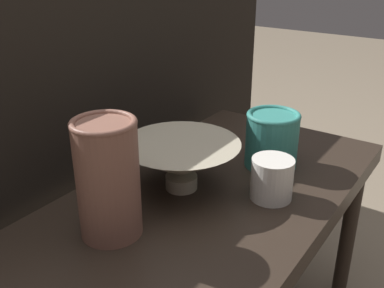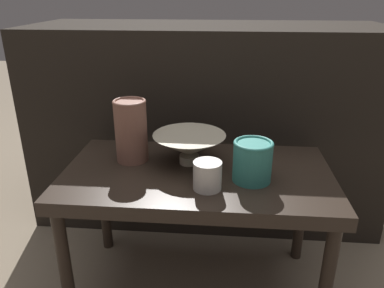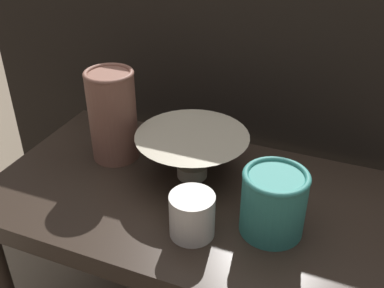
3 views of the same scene
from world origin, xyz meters
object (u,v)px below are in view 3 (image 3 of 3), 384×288
at_px(cup, 192,215).
at_px(vase_textured_left, 113,114).
at_px(vase_colorful_right, 274,201).
at_px(bowl, 192,151).

bearing_deg(cup, vase_textured_left, 145.83).
xyz_separation_m(vase_textured_left, cup, (0.24, -0.16, -0.06)).
distance_m(vase_textured_left, vase_colorful_right, 0.37).
distance_m(vase_textured_left, cup, 0.29).
bearing_deg(cup, vase_colorful_right, 25.89).
xyz_separation_m(vase_textured_left, vase_colorful_right, (0.36, -0.10, -0.04)).
bearing_deg(vase_colorful_right, vase_textured_left, 163.76).
relative_size(bowl, vase_colorful_right, 1.89).
relative_size(bowl, vase_textured_left, 1.14).
bearing_deg(vase_colorful_right, bowl, 152.20).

